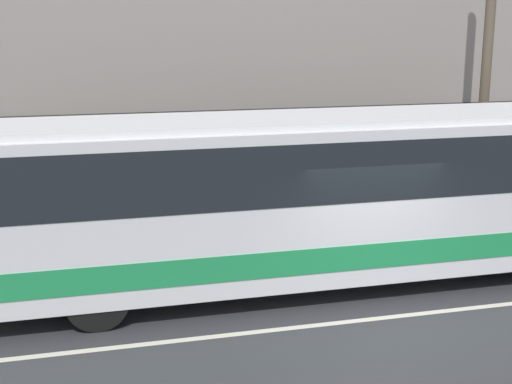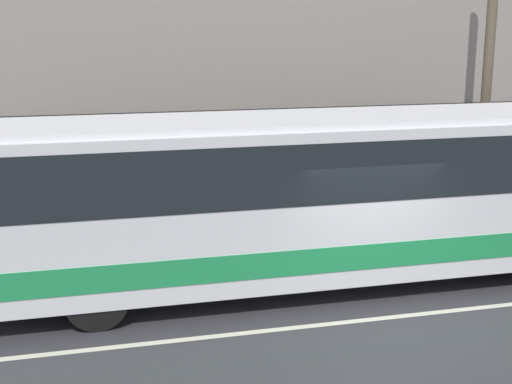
# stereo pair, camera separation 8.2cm
# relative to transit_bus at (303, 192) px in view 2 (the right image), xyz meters

# --- Properties ---
(ground_plane) EXTENTS (60.00, 60.00, 0.00)m
(ground_plane) POSITION_rel_transit_bus_xyz_m (0.87, -1.87, -1.82)
(ground_plane) COLOR #333338
(sidewalk) EXTENTS (60.00, 2.65, 0.16)m
(sidewalk) POSITION_rel_transit_bus_xyz_m (0.87, 3.46, -1.74)
(sidewalk) COLOR #A09E99
(sidewalk) RESTS_ON ground_plane
(lane_stripe) EXTENTS (54.00, 0.14, 0.01)m
(lane_stripe) POSITION_rel_transit_bus_xyz_m (0.87, -1.87, -1.82)
(lane_stripe) COLOR beige
(lane_stripe) RESTS_ON ground_plane
(transit_bus) EXTENTS (12.47, 2.55, 3.23)m
(transit_bus) POSITION_rel_transit_bus_xyz_m (0.00, 0.00, 0.00)
(transit_bus) COLOR silver
(transit_bus) RESTS_ON ground_plane
(utility_pole_near) EXTENTS (0.23, 0.23, 7.94)m
(utility_pole_near) POSITION_rel_transit_bus_xyz_m (5.32, 2.64, 2.31)
(utility_pole_near) COLOR brown
(utility_pole_near) RESTS_ON sidewalk
(pedestrian_waiting) EXTENTS (0.36, 0.36, 1.72)m
(pedestrian_waiting) POSITION_rel_transit_bus_xyz_m (2.37, 4.20, -0.85)
(pedestrian_waiting) COLOR navy
(pedestrian_waiting) RESTS_ON sidewalk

